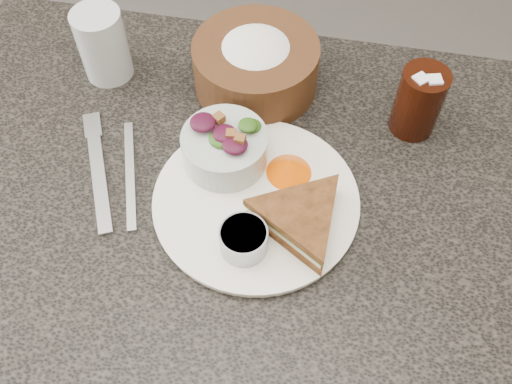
{
  "coord_description": "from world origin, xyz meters",
  "views": [
    {
      "loc": [
        0.14,
        -0.45,
        1.44
      ],
      "look_at": [
        0.05,
        -0.02,
        0.78
      ],
      "focal_mm": 40.0,
      "sensor_mm": 36.0,
      "label": 1
    }
  ],
  "objects_px": {
    "dressing_ramekin": "(244,240)",
    "cola_glass": "(420,99)",
    "salad_bowl": "(225,144)",
    "dinner_plate": "(256,201)",
    "bread_basket": "(256,59)",
    "dining_table": "(233,292)",
    "water_glass": "(103,45)",
    "sandwich": "(301,219)"
  },
  "relations": [
    {
      "from": "dinner_plate",
      "to": "bread_basket",
      "type": "xyz_separation_m",
      "value": [
        -0.05,
        0.23,
        0.05
      ]
    },
    {
      "from": "sandwich",
      "to": "dressing_ramekin",
      "type": "bearing_deg",
      "value": -115.71
    },
    {
      "from": "dining_table",
      "to": "salad_bowl",
      "type": "distance_m",
      "value": 0.43
    },
    {
      "from": "dressing_ramekin",
      "to": "sandwich",
      "type": "bearing_deg",
      "value": 32.95
    },
    {
      "from": "dressing_ramekin",
      "to": "cola_glass",
      "type": "distance_m",
      "value": 0.34
    },
    {
      "from": "sandwich",
      "to": "dressing_ramekin",
      "type": "xyz_separation_m",
      "value": [
        -0.07,
        -0.04,
        -0.0
      ]
    },
    {
      "from": "dining_table",
      "to": "water_glass",
      "type": "distance_m",
      "value": 0.53
    },
    {
      "from": "dinner_plate",
      "to": "sandwich",
      "type": "relative_size",
      "value": 1.82
    },
    {
      "from": "dining_table",
      "to": "sandwich",
      "type": "xyz_separation_m",
      "value": [
        0.12,
        -0.05,
        0.41
      ]
    },
    {
      "from": "dining_table",
      "to": "dinner_plate",
      "type": "relative_size",
      "value": 3.46
    },
    {
      "from": "dining_table",
      "to": "sandwich",
      "type": "distance_m",
      "value": 0.43
    },
    {
      "from": "dinner_plate",
      "to": "dressing_ramekin",
      "type": "relative_size",
      "value": 4.48
    },
    {
      "from": "salad_bowl",
      "to": "dressing_ramekin",
      "type": "relative_size",
      "value": 1.93
    },
    {
      "from": "cola_glass",
      "to": "salad_bowl",
      "type": "bearing_deg",
      "value": -154.31
    },
    {
      "from": "dressing_ramekin",
      "to": "salad_bowl",
      "type": "bearing_deg",
      "value": 112.06
    },
    {
      "from": "dinner_plate",
      "to": "bread_basket",
      "type": "height_order",
      "value": "bread_basket"
    },
    {
      "from": "dinner_plate",
      "to": "bread_basket",
      "type": "bearing_deg",
      "value": 101.09
    },
    {
      "from": "dressing_ramekin",
      "to": "water_glass",
      "type": "height_order",
      "value": "water_glass"
    },
    {
      "from": "dinner_plate",
      "to": "water_glass",
      "type": "height_order",
      "value": "water_glass"
    },
    {
      "from": "dining_table",
      "to": "water_glass",
      "type": "relative_size",
      "value": 8.38
    },
    {
      "from": "dining_table",
      "to": "dressing_ramekin",
      "type": "relative_size",
      "value": 15.5
    },
    {
      "from": "sandwich",
      "to": "water_glass",
      "type": "bearing_deg",
      "value": 176.92
    },
    {
      "from": "water_glass",
      "to": "dressing_ramekin",
      "type": "bearing_deg",
      "value": -45.08
    },
    {
      "from": "dressing_ramekin",
      "to": "bread_basket",
      "type": "relative_size",
      "value": 0.32
    },
    {
      "from": "dinner_plate",
      "to": "salad_bowl",
      "type": "relative_size",
      "value": 2.32
    },
    {
      "from": "dining_table",
      "to": "dinner_plate",
      "type": "height_order",
      "value": "dinner_plate"
    },
    {
      "from": "cola_glass",
      "to": "bread_basket",
      "type": "bearing_deg",
      "value": 171.1
    },
    {
      "from": "dinner_plate",
      "to": "bread_basket",
      "type": "relative_size",
      "value": 1.45
    },
    {
      "from": "dining_table",
      "to": "dressing_ramekin",
      "type": "bearing_deg",
      "value": -62.76
    },
    {
      "from": "dinner_plate",
      "to": "salad_bowl",
      "type": "xyz_separation_m",
      "value": [
        -0.06,
        0.06,
        0.04
      ]
    },
    {
      "from": "dining_table",
      "to": "dinner_plate",
      "type": "xyz_separation_m",
      "value": [
        0.05,
        -0.02,
        0.38
      ]
    },
    {
      "from": "sandwich",
      "to": "water_glass",
      "type": "relative_size",
      "value": 1.33
    },
    {
      "from": "cola_glass",
      "to": "water_glass",
      "type": "distance_m",
      "value": 0.5
    },
    {
      "from": "dining_table",
      "to": "cola_glass",
      "type": "bearing_deg",
      "value": 32.96
    },
    {
      "from": "dinner_plate",
      "to": "bread_basket",
      "type": "distance_m",
      "value": 0.24
    },
    {
      "from": "dinner_plate",
      "to": "sandwich",
      "type": "distance_m",
      "value": 0.08
    },
    {
      "from": "salad_bowl",
      "to": "dressing_ramekin",
      "type": "bearing_deg",
      "value": -67.94
    },
    {
      "from": "dressing_ramekin",
      "to": "dining_table",
      "type": "bearing_deg",
      "value": 117.24
    },
    {
      "from": "cola_glass",
      "to": "water_glass",
      "type": "xyz_separation_m",
      "value": [
        -0.5,
        0.02,
        -0.0
      ]
    },
    {
      "from": "dining_table",
      "to": "salad_bowl",
      "type": "relative_size",
      "value": 8.02
    },
    {
      "from": "bread_basket",
      "to": "cola_glass",
      "type": "bearing_deg",
      "value": -8.9
    },
    {
      "from": "sandwich",
      "to": "water_glass",
      "type": "xyz_separation_m",
      "value": [
        -0.36,
        0.25,
        0.03
      ]
    }
  ]
}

